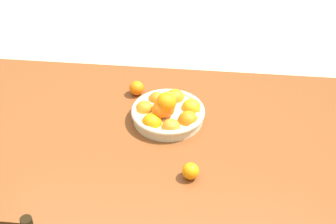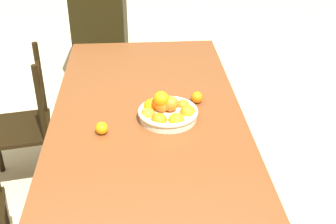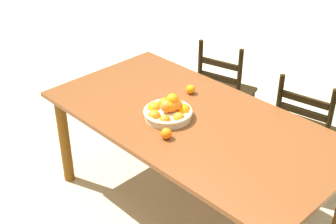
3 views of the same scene
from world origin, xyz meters
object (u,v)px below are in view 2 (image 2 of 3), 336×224
(orange_loose_1, at_px, (102,128))
(dining_table, at_px, (148,125))
(cabinet, at_px, (101,28))
(orange_loose_0, at_px, (197,97))
(chair_by_cabinet, at_px, (25,126))
(fruit_bowl, at_px, (167,111))

(orange_loose_1, bearing_deg, dining_table, -44.25)
(cabinet, distance_m, orange_loose_0, 1.98)
(dining_table, height_order, chair_by_cabinet, chair_by_cabinet)
(fruit_bowl, bearing_deg, cabinet, 13.18)
(orange_loose_0, bearing_deg, fruit_bowl, 132.26)
(dining_table, distance_m, orange_loose_1, 0.35)
(dining_table, bearing_deg, chair_by_cabinet, 64.02)
(dining_table, relative_size, orange_loose_0, 29.51)
(chair_by_cabinet, bearing_deg, orange_loose_0, 62.24)
(chair_by_cabinet, relative_size, fruit_bowl, 3.00)
(chair_by_cabinet, relative_size, orange_loose_0, 14.14)
(dining_table, distance_m, orange_loose_0, 0.31)
(orange_loose_0, xyz_separation_m, orange_loose_1, (-0.28, 0.50, -0.00))
(cabinet, relative_size, fruit_bowl, 3.53)
(orange_loose_1, bearing_deg, fruit_bowl, -70.01)
(fruit_bowl, relative_size, orange_loose_0, 4.72)
(orange_loose_1, bearing_deg, chair_by_cabinet, 41.83)
(chair_by_cabinet, height_order, cabinet, cabinet)
(chair_by_cabinet, distance_m, cabinet, 1.57)
(orange_loose_0, distance_m, orange_loose_1, 0.57)
(chair_by_cabinet, xyz_separation_m, fruit_bowl, (-0.49, -0.87, 0.36))
(fruit_bowl, xyz_separation_m, orange_loose_0, (0.16, -0.18, -0.01))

